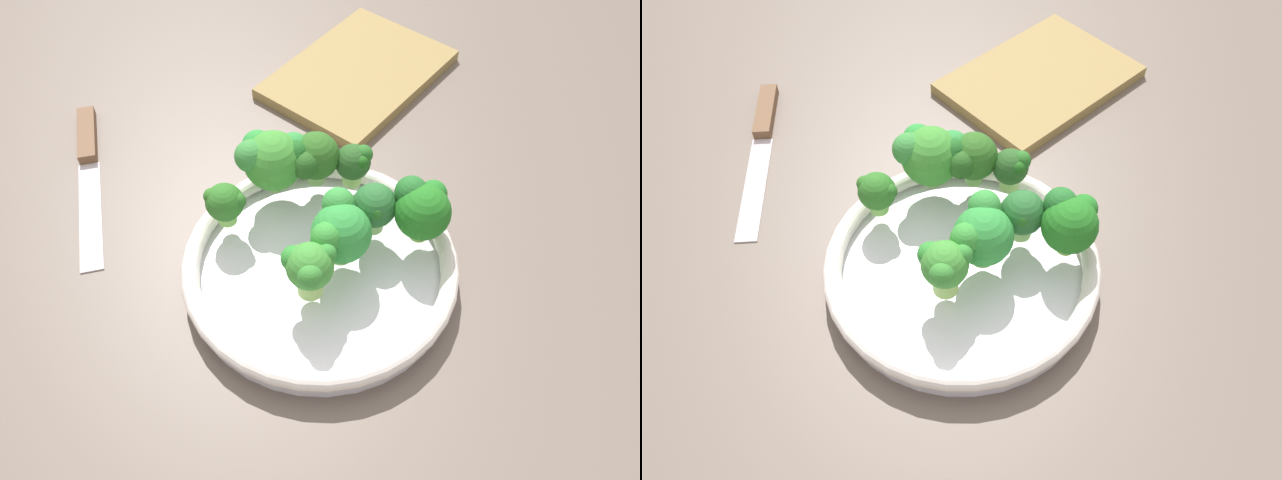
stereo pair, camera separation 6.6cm
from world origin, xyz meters
The scene contains 12 objects.
ground_plane centered at (0.00, 0.00, -1.25)cm, with size 130.00×130.00×2.50cm, color #6C5D53.
bowl centered at (-3.59, -2.03, 1.82)cm, with size 29.65×29.65×3.57cm.
broccoli_floret_0 centered at (5.90, 4.73, 8.03)cm, with size 6.89×7.83×7.60cm.
broccoli_floret_1 centered at (1.28, -7.26, 7.04)cm, with size 4.83×4.92×6.04cm.
broccoli_floret_2 centered at (-7.95, -1.60, 7.68)cm, with size 5.32×5.16×6.69cm.
broccoli_floret_3 centered at (-3.00, -3.94, 7.70)cm, with size 7.65×6.29×7.24cm.
broccoli_floret_4 centered at (7.79, -4.31, 6.69)cm, with size 4.11×4.25×5.31cm.
broccoli_floret_5 centered at (-0.31, 8.79, 6.56)cm, with size 4.32×4.62×5.17cm.
broccoli_floret_6 centered at (1.27, -12.08, 7.65)cm, with size 6.82×6.17×6.93cm.
broccoli_floret_7 centered at (6.84, 0.74, 7.77)cm, with size 6.41×6.05×6.73cm.
knife centered at (9.34, 29.33, 0.55)cm, with size 25.62×12.00×1.50cm.
cutting_board centered at (31.21, -2.57, 0.80)cm, with size 25.14×17.78×1.60cm, color olive.
Camera 1 is at (-43.71, -7.72, 58.67)cm, focal length 36.26 mm.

